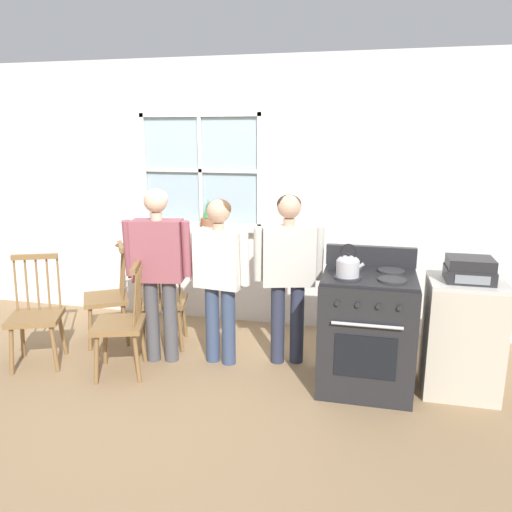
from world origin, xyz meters
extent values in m
plane|color=#937551|center=(0.00, 0.00, 0.00)|extent=(16.00, 16.00, 0.00)
cube|color=white|center=(-2.06, 1.40, 1.35)|extent=(2.27, 0.06, 2.70)
cube|color=white|center=(1.78, 1.40, 1.35)|extent=(2.84, 0.06, 2.70)
cube|color=white|center=(-0.28, 1.40, 0.51)|extent=(1.29, 0.06, 1.02)
cube|color=white|center=(-0.28, 1.40, 2.44)|extent=(1.29, 0.06, 0.53)
cube|color=silver|center=(-0.28, 1.32, 1.01)|extent=(1.35, 0.10, 0.03)
cube|color=#9EB7C6|center=(-0.28, 1.41, 1.60)|extent=(1.23, 0.01, 1.09)
cube|color=silver|center=(-0.28, 1.38, 1.60)|extent=(0.04, 0.02, 1.15)
cube|color=silver|center=(-0.28, 1.38, 1.60)|extent=(1.29, 0.02, 0.04)
cube|color=silver|center=(-0.91, 1.38, 1.60)|extent=(0.04, 0.03, 1.15)
cube|color=silver|center=(0.34, 1.38, 1.60)|extent=(0.04, 0.03, 1.15)
cube|color=silver|center=(-0.28, 1.38, 2.15)|extent=(1.29, 0.03, 0.04)
cube|color=silver|center=(-0.28, 1.38, 1.04)|extent=(1.29, 0.03, 0.04)
cube|color=olive|center=(-0.98, 0.55, 0.43)|extent=(0.56, 0.57, 0.04)
cylinder|color=olive|center=(-1.20, 0.61, 0.20)|extent=(0.09, 0.06, 0.41)
cylinder|color=olive|center=(-1.03, 0.32, 0.20)|extent=(0.06, 0.09, 0.41)
cylinder|color=olive|center=(-0.93, 0.78, 0.20)|extent=(0.06, 0.09, 0.41)
cylinder|color=olive|center=(-0.75, 0.49, 0.20)|extent=(0.09, 0.06, 0.41)
cylinder|color=olive|center=(-0.93, 0.79, 0.67)|extent=(0.07, 0.05, 0.48)
cylinder|color=olive|center=(-0.88, 0.71, 0.67)|extent=(0.07, 0.05, 0.48)
cylinder|color=olive|center=(-0.83, 0.64, 0.67)|extent=(0.07, 0.05, 0.48)
cylinder|color=olive|center=(-0.79, 0.56, 0.67)|extent=(0.07, 0.05, 0.48)
cylinder|color=olive|center=(-0.74, 0.48, 0.67)|extent=(0.07, 0.05, 0.48)
cube|color=olive|center=(-0.83, 0.64, 0.93)|extent=(0.23, 0.35, 0.04)
cube|color=olive|center=(-1.31, -0.05, 0.43)|extent=(0.54, 0.53, 0.04)
cylinder|color=olive|center=(-1.40, -0.26, 0.20)|extent=(0.06, 0.08, 0.41)
cylinder|color=olive|center=(-1.09, -0.13, 0.20)|extent=(0.08, 0.06, 0.41)
cylinder|color=olive|center=(-1.52, 0.03, 0.20)|extent=(0.08, 0.06, 0.41)
cylinder|color=olive|center=(-1.21, 0.16, 0.20)|extent=(0.06, 0.08, 0.41)
cylinder|color=olive|center=(-1.54, 0.04, 0.67)|extent=(0.04, 0.07, 0.48)
cylinder|color=olive|center=(-1.45, 0.07, 0.67)|extent=(0.04, 0.07, 0.48)
cylinder|color=olive|center=(-1.37, 0.10, 0.67)|extent=(0.04, 0.07, 0.48)
cylinder|color=olive|center=(-1.29, 0.14, 0.67)|extent=(0.04, 0.07, 0.48)
cylinder|color=olive|center=(-1.20, 0.17, 0.67)|extent=(0.04, 0.07, 0.48)
cube|color=olive|center=(-1.37, 0.10, 0.93)|extent=(0.37, 0.18, 0.04)
cube|color=olive|center=(-0.53, -0.04, 0.43)|extent=(0.51, 0.52, 0.04)
cylinder|color=olive|center=(-0.73, 0.07, 0.20)|extent=(0.08, 0.06, 0.41)
cylinder|color=olive|center=(-0.63, -0.25, 0.20)|extent=(0.06, 0.08, 0.41)
cylinder|color=olive|center=(-0.43, 0.17, 0.20)|extent=(0.06, 0.08, 0.41)
cylinder|color=olive|center=(-0.32, -0.15, 0.20)|extent=(0.08, 0.06, 0.41)
cylinder|color=olive|center=(-0.42, 0.19, 0.67)|extent=(0.07, 0.04, 0.48)
cylinder|color=olive|center=(-0.39, 0.10, 0.67)|extent=(0.07, 0.04, 0.48)
cylinder|color=olive|center=(-0.37, 0.02, 0.67)|extent=(0.07, 0.04, 0.48)
cylinder|color=olive|center=(-0.34, -0.07, 0.67)|extent=(0.07, 0.04, 0.48)
cylinder|color=olive|center=(-0.31, -0.15, 0.67)|extent=(0.07, 0.04, 0.48)
cube|color=olive|center=(-0.37, 0.02, 0.93)|extent=(0.16, 0.37, 0.04)
cube|color=olive|center=(-0.41, 0.59, 0.43)|extent=(0.51, 0.49, 0.04)
cylinder|color=olive|center=(-0.28, 0.79, 0.20)|extent=(0.06, 0.08, 0.41)
cylinder|color=olive|center=(-0.61, 0.71, 0.20)|extent=(0.08, 0.06, 0.41)
cylinder|color=olive|center=(-0.20, 0.48, 0.20)|extent=(0.08, 0.06, 0.41)
cylinder|color=olive|center=(-0.53, 0.40, 0.20)|extent=(0.06, 0.08, 0.41)
cylinder|color=olive|center=(-0.19, 0.48, 0.67)|extent=(0.04, 0.07, 0.48)
cylinder|color=olive|center=(-0.28, 0.45, 0.67)|extent=(0.04, 0.07, 0.48)
cylinder|color=olive|center=(-0.36, 0.43, 0.67)|extent=(0.04, 0.07, 0.48)
cylinder|color=olive|center=(-0.45, 0.41, 0.67)|extent=(0.04, 0.07, 0.48)
cylinder|color=olive|center=(-0.54, 0.38, 0.67)|extent=(0.04, 0.07, 0.48)
cube|color=olive|center=(-0.36, 0.43, 0.93)|extent=(0.38, 0.14, 0.04)
cylinder|color=#4C4C51|center=(-0.37, 0.26, 0.37)|extent=(0.12, 0.12, 0.74)
cylinder|color=#4C4C51|center=(-0.21, 0.28, 0.37)|extent=(0.12, 0.12, 0.74)
cube|color=#934C56|center=(-0.29, 0.27, 1.00)|extent=(0.45, 0.28, 0.52)
cylinder|color=#934C56|center=(-0.53, 0.21, 1.02)|extent=(0.09, 0.12, 0.48)
cylinder|color=#934C56|center=(-0.04, 0.29, 1.02)|extent=(0.09, 0.12, 0.48)
cylinder|color=beige|center=(-0.29, 0.27, 1.30)|extent=(0.10, 0.10, 0.06)
sphere|color=beige|center=(-0.29, 0.27, 1.43)|extent=(0.20, 0.20, 0.20)
ellipsoid|color=silver|center=(-0.29, 0.28, 1.44)|extent=(0.20, 0.20, 0.16)
cylinder|color=#384766|center=(0.15, 0.36, 0.35)|extent=(0.12, 0.12, 0.70)
cylinder|color=#384766|center=(0.31, 0.34, 0.35)|extent=(0.12, 0.12, 0.70)
cube|color=white|center=(0.23, 0.35, 0.94)|extent=(0.42, 0.26, 0.49)
cylinder|color=white|center=(-0.01, 0.36, 0.96)|extent=(0.09, 0.12, 0.45)
cylinder|color=white|center=(0.46, 0.30, 0.96)|extent=(0.09, 0.12, 0.45)
cylinder|color=tan|center=(0.23, 0.35, 1.22)|extent=(0.10, 0.10, 0.06)
sphere|color=tan|center=(0.23, 0.35, 1.34)|extent=(0.20, 0.20, 0.20)
ellipsoid|color=brown|center=(0.23, 0.37, 1.36)|extent=(0.20, 0.20, 0.16)
cylinder|color=#2D3347|center=(0.71, 0.47, 0.36)|extent=(0.12, 0.12, 0.72)
cylinder|color=#2D3347|center=(0.88, 0.51, 0.36)|extent=(0.12, 0.12, 0.72)
cube|color=beige|center=(0.80, 0.49, 0.97)|extent=(0.48, 0.32, 0.50)
cylinder|color=beige|center=(0.55, 0.40, 0.99)|extent=(0.10, 0.12, 0.47)
cylinder|color=beige|center=(1.05, 0.54, 0.99)|extent=(0.10, 0.12, 0.47)
cylinder|color=tan|center=(0.80, 0.49, 1.25)|extent=(0.10, 0.10, 0.06)
sphere|color=tan|center=(0.80, 0.49, 1.38)|extent=(0.20, 0.20, 0.20)
ellipsoid|color=#332319|center=(0.79, 0.51, 1.40)|extent=(0.20, 0.20, 0.16)
cube|color=#232326|center=(1.47, 0.20, 0.45)|extent=(0.71, 0.64, 0.90)
cube|color=black|center=(1.47, 0.20, 0.91)|extent=(0.70, 0.61, 0.02)
cylinder|color=#2D2D30|center=(1.31, 0.07, 0.93)|extent=(0.20, 0.20, 0.02)
cylinder|color=#2D2D30|center=(1.63, 0.07, 0.93)|extent=(0.20, 0.20, 0.02)
cylinder|color=#2D2D30|center=(1.31, 0.33, 0.93)|extent=(0.20, 0.20, 0.02)
cylinder|color=#2D2D30|center=(1.63, 0.33, 0.93)|extent=(0.20, 0.20, 0.02)
cube|color=#232326|center=(1.47, 0.49, 1.00)|extent=(0.71, 0.06, 0.16)
cube|color=black|center=(1.47, -0.13, 0.40)|extent=(0.44, 0.01, 0.32)
cylinder|color=silver|center=(1.47, -0.15, 0.65)|extent=(0.50, 0.02, 0.02)
cylinder|color=#232326|center=(1.26, -0.13, 0.79)|extent=(0.04, 0.02, 0.04)
cylinder|color=#232326|center=(1.40, -0.13, 0.79)|extent=(0.04, 0.02, 0.04)
cylinder|color=#232326|center=(1.54, -0.13, 0.79)|extent=(0.04, 0.02, 0.04)
cylinder|color=#232326|center=(1.69, -0.13, 0.79)|extent=(0.04, 0.02, 0.04)
cylinder|color=#B7B7BC|center=(1.31, 0.07, 1.00)|extent=(0.17, 0.17, 0.12)
ellipsoid|color=#B7B7BC|center=(1.31, 0.07, 1.06)|extent=(0.16, 0.16, 0.07)
sphere|color=black|center=(1.31, 0.07, 1.10)|extent=(0.03, 0.03, 0.03)
cylinder|color=#B7B7BC|center=(1.39, 0.07, 1.02)|extent=(0.08, 0.03, 0.07)
torus|color=black|center=(1.31, 0.07, 1.12)|extent=(0.12, 0.01, 0.12)
cylinder|color=#935B3D|center=(-0.19, 1.31, 1.07)|extent=(0.16, 0.16, 0.10)
cylinder|color=#33261C|center=(-0.19, 1.31, 1.11)|extent=(0.14, 0.14, 0.01)
cone|color=#388447|center=(-0.16, 1.32, 1.22)|extent=(0.06, 0.05, 0.20)
cone|color=#388447|center=(-0.18, 1.33, 1.16)|extent=(0.04, 0.05, 0.09)
cone|color=#388447|center=(-0.20, 1.32, 1.21)|extent=(0.08, 0.07, 0.18)
cone|color=#388447|center=(-0.21, 1.30, 1.20)|extent=(0.06, 0.04, 0.17)
cone|color=#388447|center=(-0.19, 1.29, 1.17)|extent=(0.04, 0.06, 0.10)
cone|color=#388447|center=(-0.17, 1.30, 1.22)|extent=(0.09, 0.07, 0.21)
cube|color=brown|center=(-0.76, 0.69, 0.77)|extent=(0.19, 0.23, 0.26)
torus|color=brown|center=(-0.82, 0.64, 0.94)|extent=(0.17, 0.17, 0.01)
cube|color=beige|center=(2.19, 0.30, 0.43)|extent=(0.55, 0.50, 0.87)
cube|color=beige|center=(2.19, 0.30, 0.89)|extent=(0.55, 0.50, 0.03)
cube|color=#232326|center=(2.19, 0.28, 0.95)|extent=(0.34, 0.28, 0.10)
cube|color=#232326|center=(2.19, 0.28, 1.04)|extent=(0.32, 0.27, 0.08)
cube|color=gray|center=(2.19, 0.14, 0.95)|extent=(0.24, 0.01, 0.06)
camera|label=1|loc=(1.46, -3.54, 1.96)|focal=35.00mm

